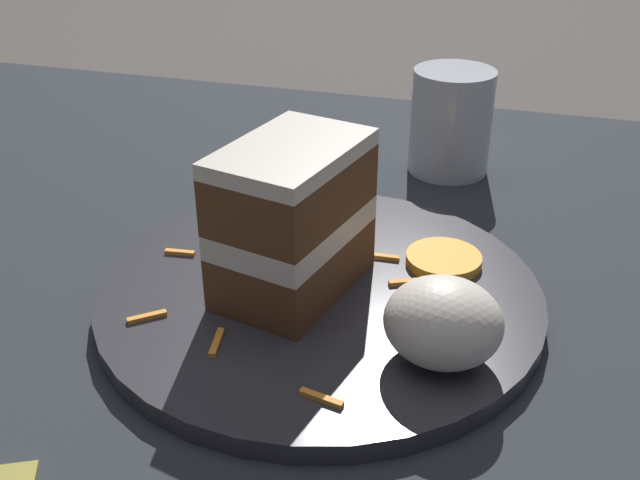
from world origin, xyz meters
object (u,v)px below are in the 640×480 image
orange_garnish (444,259)px  drinking_glass (450,128)px  cake_slice (292,219)px  cream_dollop (442,325)px  plate (320,294)px

orange_garnish → drinking_glass: (-0.02, 0.19, 0.02)m
cake_slice → cream_dollop: size_ratio=1.74×
plate → cake_slice: (-0.02, -0.00, 0.06)m
drinking_glass → plate: bearing=-101.6°
plate → cake_slice: cake_slice is taller
cake_slice → drinking_glass: cake_slice is taller
cake_slice → orange_garnish: 0.11m
orange_garnish → drinking_glass: size_ratio=0.56×
cream_dollop → orange_garnish: cream_dollop is taller
cake_slice → drinking_glass: (0.07, 0.24, -0.02)m
cream_dollop → cake_slice: bearing=153.6°
cream_dollop → orange_garnish: (-0.01, 0.11, -0.02)m
plate → cream_dollop: 0.11m
cake_slice → drinking_glass: 0.25m
cake_slice → orange_garnish: cake_slice is taller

